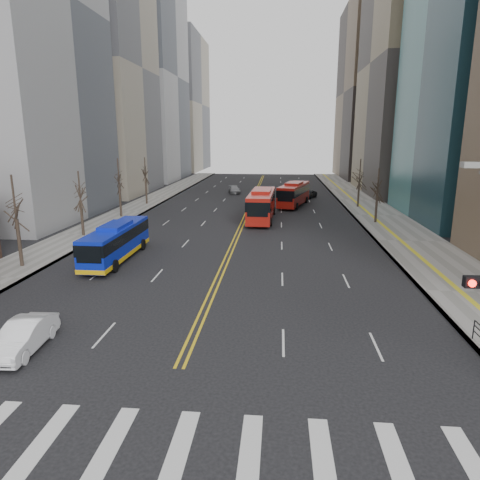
# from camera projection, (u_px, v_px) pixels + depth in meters

# --- Properties ---
(ground) EXTENTS (220.00, 220.00, 0.00)m
(ground) POSITION_uv_depth(u_px,v_px,m) (145.00, 447.00, 14.35)
(ground) COLOR black
(sidewalk_right) EXTENTS (7.00, 130.00, 0.15)m
(sidewalk_right) POSITION_uv_depth(u_px,v_px,m) (379.00, 216.00, 56.36)
(sidewalk_right) COLOR gray
(sidewalk_right) RESTS_ON ground
(sidewalk_left) EXTENTS (5.00, 130.00, 0.15)m
(sidewalk_left) POSITION_uv_depth(u_px,v_px,m) (128.00, 212.00, 59.36)
(sidewalk_left) COLOR gray
(sidewalk_left) RESTS_ON ground
(crosswalk) EXTENTS (26.70, 4.00, 0.01)m
(crosswalk) POSITION_uv_depth(u_px,v_px,m) (145.00, 447.00, 14.35)
(crosswalk) COLOR silver
(crosswalk) RESTS_ON ground
(centerline) EXTENTS (0.55, 100.00, 0.01)m
(centerline) POSITION_uv_depth(u_px,v_px,m) (251.00, 203.00, 67.60)
(centerline) COLOR gold
(centerline) RESTS_ON ground
(office_towers) EXTENTS (83.00, 134.00, 58.00)m
(office_towers) POSITION_uv_depth(u_px,v_px,m) (258.00, 57.00, 75.06)
(office_towers) COLOR #9A9A9C
(office_towers) RESTS_ON ground
(street_trees) EXTENTS (35.20, 47.20, 7.60)m
(street_trees) POSITION_uv_depth(u_px,v_px,m) (175.00, 186.00, 47.30)
(street_trees) COLOR #2E241C
(street_trees) RESTS_ON ground
(blue_bus) EXTENTS (2.54, 10.63, 3.13)m
(blue_bus) POSITION_uv_depth(u_px,v_px,m) (116.00, 241.00, 35.94)
(blue_bus) COLOR #0D23C5
(blue_bus) RESTS_ON ground
(red_bus_near) EXTENTS (3.35, 12.24, 3.83)m
(red_bus_near) POSITION_uv_depth(u_px,v_px,m) (262.00, 203.00, 53.29)
(red_bus_near) COLOR #A91A12
(red_bus_near) RESTS_ON ground
(red_bus_far) EXTENTS (5.31, 11.53, 3.56)m
(red_bus_far) POSITION_uv_depth(u_px,v_px,m) (294.00, 193.00, 64.52)
(red_bus_far) COLOR #A91A12
(red_bus_far) RESTS_ON ground
(car_white) EXTENTS (1.82, 4.60, 1.49)m
(car_white) POSITION_uv_depth(u_px,v_px,m) (23.00, 336.00, 20.68)
(car_white) COLOR white
(car_white) RESTS_ON ground
(car_dark_mid) EXTENTS (3.31, 4.69, 1.48)m
(car_dark_mid) POSITION_uv_depth(u_px,v_px,m) (286.00, 201.00, 64.49)
(car_dark_mid) COLOR black
(car_dark_mid) RESTS_ON ground
(car_silver) EXTENTS (2.90, 4.92, 1.34)m
(car_silver) POSITION_uv_depth(u_px,v_px,m) (234.00, 190.00, 79.06)
(car_silver) COLOR gray
(car_silver) RESTS_ON ground
(car_dark_far) EXTENTS (3.85, 5.22, 1.32)m
(car_dark_far) POSITION_uv_depth(u_px,v_px,m) (307.00, 194.00, 73.10)
(car_dark_far) COLOR black
(car_dark_far) RESTS_ON ground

